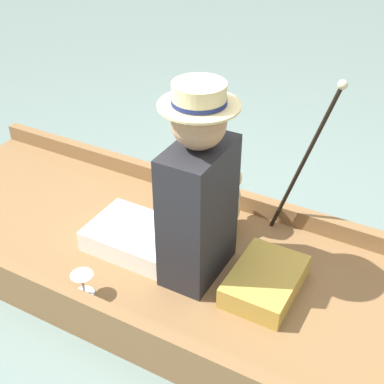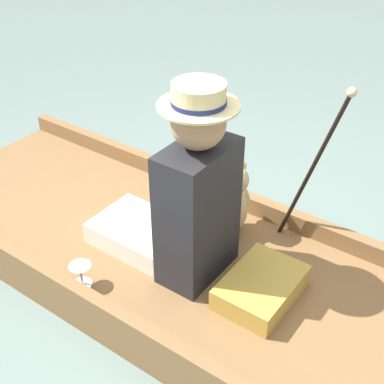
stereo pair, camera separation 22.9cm
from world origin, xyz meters
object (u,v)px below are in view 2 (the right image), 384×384
at_px(teddy_bear, 233,201).
at_px(wine_glass, 81,271).
at_px(walking_cane, 319,156).
at_px(seated_person, 186,201).

height_order(teddy_bear, wine_glass, teddy_bear).
relative_size(teddy_bear, walking_cane, 0.47).
relative_size(seated_person, teddy_bear, 2.31).
distance_m(teddy_bear, wine_glass, 0.81).
relative_size(wine_glass, walking_cane, 0.13).
bearing_deg(teddy_bear, walking_cane, -68.36).
height_order(seated_person, teddy_bear, seated_person).
relative_size(teddy_bear, wine_glass, 3.51).
bearing_deg(teddy_bear, wine_glass, 155.27).
bearing_deg(seated_person, wine_glass, 143.07).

